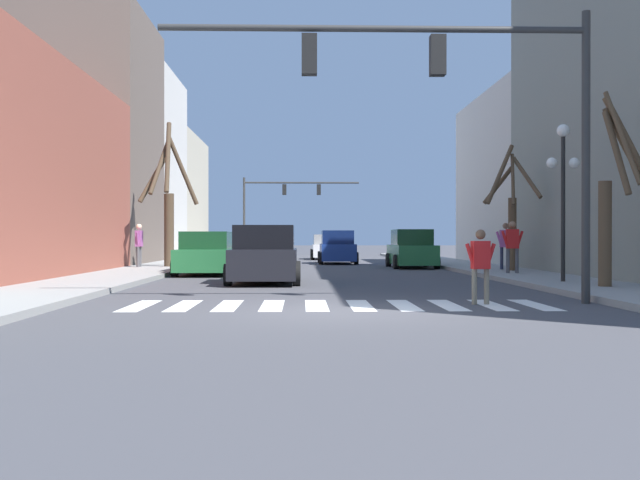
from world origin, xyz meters
TOP-DOWN VIEW (x-y plane):
  - ground_plane at (0.00, 0.00)m, footprint 240.00×240.00m
  - building_row_left at (-11.32, 20.13)m, footprint 6.00×53.28m
  - crosswalk_stripes at (0.00, 1.35)m, footprint 8.55×2.60m
  - traffic_signal_near at (2.45, 1.64)m, footprint 9.05×0.28m
  - traffic_signal_far at (-2.42, 44.83)m, footprint 9.11×0.28m
  - street_lamp_right_corner at (6.65, 7.03)m, footprint 0.95×0.36m
  - car_parked_left_near at (0.88, 33.97)m, footprint 2.05×4.71m
  - car_parked_left_mid at (-1.87, 8.89)m, footprint 2.19×4.39m
  - car_parked_left_far at (1.17, 25.95)m, footprint 2.03×4.44m
  - car_parked_right_mid at (4.34, 20.42)m, footprint 2.03×4.65m
  - car_parked_right_near at (-4.29, 14.13)m, footprint 2.14×4.69m
  - pedestrian_waiting_at_curb at (6.62, 12.00)m, footprint 0.78×0.27m
  - pedestrian_near_right_corner at (-7.64, 17.93)m, footprint 0.26×0.78m
  - pedestrian_on_right_sidewalk at (2.96, 1.49)m, footprint 0.67×0.26m
  - pedestrian_on_left_sidewalk at (7.22, 15.02)m, footprint 0.72×0.47m
  - street_tree_right_mid at (-6.46, 18.26)m, footprint 2.44×1.85m
  - street_tree_left_far at (7.13, 13.99)m, footprint 1.93×2.12m
  - street_tree_right_near at (7.13, 4.76)m, footprint 1.35×1.44m

SIDE VIEW (x-z plane):
  - ground_plane at x=0.00m, z-range 0.00..0.00m
  - crosswalk_stripes at x=0.00m, z-range 0.00..0.01m
  - car_parked_left_near at x=0.88m, z-range -0.05..1.54m
  - car_parked_right_near at x=-4.29m, z-range -0.05..1.56m
  - car_parked_left_mid at x=-1.87m, z-range -0.06..1.70m
  - car_parked_left_far at x=1.17m, z-range -0.06..1.70m
  - car_parked_right_mid at x=4.34m, z-range -0.06..1.70m
  - pedestrian_on_right_sidewalk at x=2.96m, z-range 0.14..1.70m
  - pedestrian_waiting_at_curb at x=6.62m, z-range 0.32..2.13m
  - pedestrian_on_left_sidewalk at x=7.22m, z-range 0.32..2.14m
  - pedestrian_near_right_corner at x=-7.64m, z-range 0.32..2.14m
  - street_tree_left_far at x=7.13m, z-range 0.01..4.78m
  - street_tree_right_near at x=7.13m, z-range 0.00..4.96m
  - street_tree_right_mid at x=-6.46m, z-range -0.20..6.02m
  - street_lamp_right_corner at x=6.65m, z-range 1.07..5.52m
  - traffic_signal_far at x=-2.42m, z-range 1.50..7.61m
  - traffic_signal_near at x=2.45m, z-range 1.50..7.65m
  - building_row_left at x=-11.32m, z-range -1.10..11.53m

